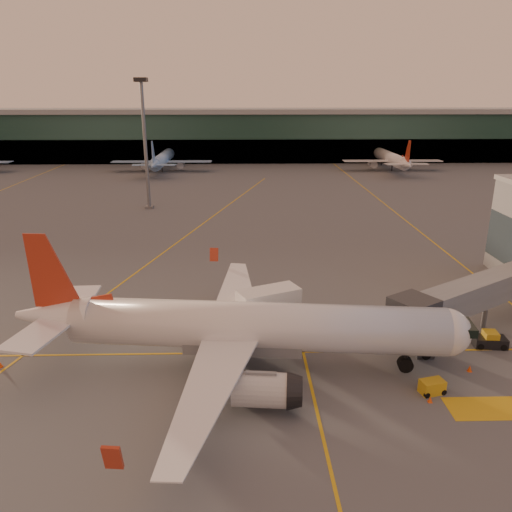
{
  "coord_description": "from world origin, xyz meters",
  "views": [
    {
      "loc": [
        -0.41,
        -35.99,
        22.92
      ],
      "look_at": [
        0.95,
        18.43,
        5.0
      ],
      "focal_mm": 35.0,
      "sensor_mm": 36.0,
      "label": 1
    }
  ],
  "objects_px": {
    "gpu_cart": "(432,387)",
    "main_airplane": "(241,328)",
    "catering_truck": "(269,308)",
    "pushback_tug": "(490,341)"
  },
  "relations": [
    {
      "from": "catering_truck",
      "to": "pushback_tug",
      "type": "relative_size",
      "value": 2.11
    },
    {
      "from": "main_airplane",
      "to": "pushback_tug",
      "type": "distance_m",
      "value": 23.9
    },
    {
      "from": "pushback_tug",
      "to": "catering_truck",
      "type": "bearing_deg",
      "value": 176.14
    },
    {
      "from": "main_airplane",
      "to": "catering_truck",
      "type": "bearing_deg",
      "value": 72.79
    },
    {
      "from": "catering_truck",
      "to": "pushback_tug",
      "type": "bearing_deg",
      "value": -33.47
    },
    {
      "from": "catering_truck",
      "to": "pushback_tug",
      "type": "xyz_separation_m",
      "value": [
        20.71,
        -3.36,
        -2.04
      ]
    },
    {
      "from": "main_airplane",
      "to": "gpu_cart",
      "type": "xyz_separation_m",
      "value": [
        15.25,
        -4.35,
        -3.28
      ]
    },
    {
      "from": "gpu_cart",
      "to": "main_airplane",
      "type": "bearing_deg",
      "value": 149.49
    },
    {
      "from": "gpu_cart",
      "to": "pushback_tug",
      "type": "xyz_separation_m",
      "value": [
        8.22,
        7.5,
        0.07
      ]
    },
    {
      "from": "gpu_cart",
      "to": "pushback_tug",
      "type": "distance_m",
      "value": 11.13
    }
  ]
}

